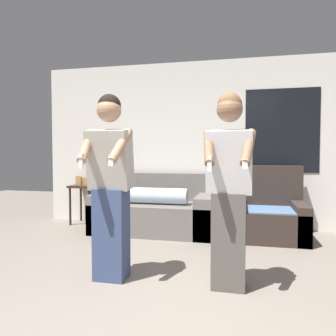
{
  "coord_description": "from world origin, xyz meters",
  "views": [
    {
      "loc": [
        0.49,
        -2.13,
        1.2
      ],
      "look_at": [
        -0.17,
        0.78,
        1.07
      ],
      "focal_mm": 35.0,
      "sensor_mm": 36.0,
      "label": 1
    }
  ],
  "objects_px": {
    "armchair": "(268,215)",
    "person_left": "(110,185)",
    "couch": "(157,211)",
    "person_right": "(229,188)",
    "side_table": "(85,191)"
  },
  "relations": [
    {
      "from": "armchair",
      "to": "couch",
      "type": "bearing_deg",
      "value": 179.63
    },
    {
      "from": "couch",
      "to": "person_left",
      "type": "distance_m",
      "value": 2.08
    },
    {
      "from": "couch",
      "to": "person_right",
      "type": "height_order",
      "value": "person_right"
    },
    {
      "from": "couch",
      "to": "side_table",
      "type": "xyz_separation_m",
      "value": [
        -1.33,
        0.25,
        0.24
      ]
    },
    {
      "from": "armchair",
      "to": "person_right",
      "type": "distance_m",
      "value": 2.08
    },
    {
      "from": "side_table",
      "to": "person_left",
      "type": "bearing_deg",
      "value": -57.78
    },
    {
      "from": "person_left",
      "to": "person_right",
      "type": "distance_m",
      "value": 1.1
    },
    {
      "from": "armchair",
      "to": "person_left",
      "type": "xyz_separation_m",
      "value": [
        -1.58,
        -1.98,
        0.59
      ]
    },
    {
      "from": "armchair",
      "to": "side_table",
      "type": "height_order",
      "value": "armchair"
    },
    {
      "from": "side_table",
      "to": "armchair",
      "type": "bearing_deg",
      "value": -4.89
    },
    {
      "from": "couch",
      "to": "person_right",
      "type": "relative_size",
      "value": 1.07
    },
    {
      "from": "couch",
      "to": "armchair",
      "type": "distance_m",
      "value": 1.66
    },
    {
      "from": "armchair",
      "to": "person_left",
      "type": "height_order",
      "value": "person_left"
    },
    {
      "from": "person_right",
      "to": "couch",
      "type": "bearing_deg",
      "value": 121.08
    },
    {
      "from": "person_right",
      "to": "side_table",
      "type": "bearing_deg",
      "value": 138.77
    }
  ]
}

